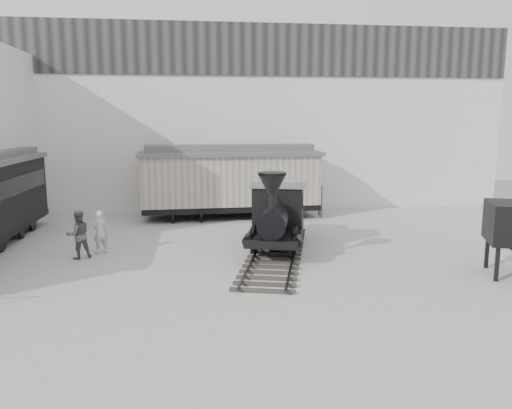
{
  "coord_description": "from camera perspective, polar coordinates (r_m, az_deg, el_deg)",
  "views": [
    {
      "loc": [
        -2.1,
        -16.08,
        5.38
      ],
      "look_at": [
        0.3,
        3.96,
        2.0
      ],
      "focal_mm": 35.0,
      "sensor_mm": 36.0,
      "label": 1
    }
  ],
  "objects": [
    {
      "name": "ground",
      "position": [
        17.08,
        0.59,
        -8.85
      ],
      "size": [
        90.0,
        90.0,
        0.0
      ],
      "primitive_type": "plane",
      "color": "#9E9E9B"
    },
    {
      "name": "visitor_b",
      "position": [
        20.89,
        -19.63,
        -3.27
      ],
      "size": [
        1.16,
        1.06,
        1.92
      ],
      "primitive_type": "imported",
      "rotation": [
        0.0,
        0.0,
        3.59
      ],
      "color": "#4E4F50",
      "rests_on": "ground"
    },
    {
      "name": "visitor_a",
      "position": [
        21.4,
        -17.38,
        -3.02
      ],
      "size": [
        0.78,
        0.73,
        1.8
      ],
      "primitive_type": "imported",
      "rotation": [
        0.0,
        0.0,
        3.78
      ],
      "color": "#B5B5B5",
      "rests_on": "ground"
    },
    {
      "name": "locomotive",
      "position": [
        20.91,
        2.45,
        -1.84
      ],
      "size": [
        4.45,
        9.95,
        3.44
      ],
      "rotation": [
        0.0,
        0.0,
        -0.25
      ],
      "color": "#322D2A",
      "rests_on": "ground"
    },
    {
      "name": "north_wall",
      "position": [
        31.13,
        -3.0,
        9.81
      ],
      "size": [
        34.0,
        2.51,
        11.0
      ],
      "color": "silver",
      "rests_on": "ground"
    },
    {
      "name": "boxcar",
      "position": [
        27.92,
        -2.93,
        2.86
      ],
      "size": [
        10.15,
        3.56,
        4.11
      ],
      "rotation": [
        0.0,
        0.0,
        0.04
      ],
      "color": "black",
      "rests_on": "ground"
    }
  ]
}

